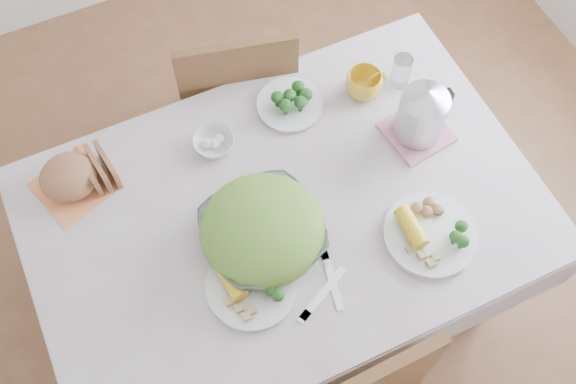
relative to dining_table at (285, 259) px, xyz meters
name	(u,v)px	position (x,y,z in m)	size (l,w,h in m)	color
floor	(286,295)	(0.00, 0.00, -0.38)	(3.60, 3.60, 0.00)	brown
dining_table	(285,259)	(0.00, 0.00, 0.00)	(1.40, 0.90, 0.75)	brown
tablecloth	(285,210)	(0.00, 0.00, 0.38)	(1.50, 1.00, 0.01)	beige
chair_far	(235,87)	(0.11, 0.69, 0.09)	(0.42, 0.42, 0.93)	brown
salad_bowl	(263,233)	(-0.10, -0.06, 0.43)	(0.34, 0.34, 0.08)	white
dinner_plate_left	(252,287)	(-0.19, -0.19, 0.40)	(0.26, 0.26, 0.02)	white
dinner_plate_right	(430,235)	(0.34, -0.26, 0.40)	(0.27, 0.27, 0.02)	white
broccoli_plate	(290,105)	(0.17, 0.33, 0.40)	(0.21, 0.21, 0.02)	beige
napkin	(74,186)	(-0.54, 0.34, 0.39)	(0.21, 0.21, 0.00)	#FD8E4E
bread_loaf	(69,177)	(-0.54, 0.34, 0.45)	(0.17, 0.16, 0.10)	brown
fruit_bowl	(214,143)	(-0.11, 0.29, 0.41)	(0.13, 0.13, 0.04)	white
yellow_mug	(364,84)	(0.41, 0.28, 0.43)	(0.12, 0.12, 0.09)	yellow
glass_tumbler	(401,70)	(0.54, 0.26, 0.45)	(0.06, 0.06, 0.12)	white
pink_tray	(416,132)	(0.49, 0.07, 0.40)	(0.19, 0.19, 0.01)	#CA7B8D
electric_kettle	(423,111)	(0.49, 0.07, 0.51)	(0.15, 0.15, 0.21)	#B2B5BA
fork_left	(275,256)	(-0.09, -0.13, 0.39)	(0.02, 0.17, 0.00)	silver
fork_right	(332,280)	(0.03, -0.26, 0.39)	(0.02, 0.18, 0.00)	silver
knife	(323,293)	(-0.01, -0.28, 0.39)	(0.02, 0.19, 0.00)	silver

